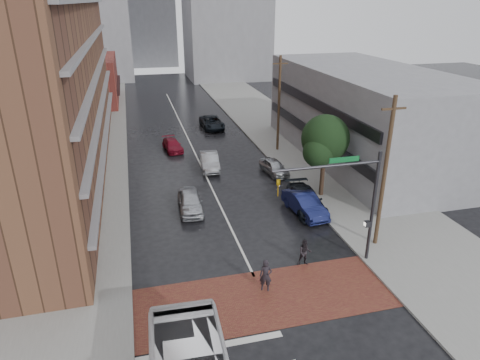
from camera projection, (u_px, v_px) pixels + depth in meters
ground at (267, 304)px, 22.93m from camera, size 160.00×160.00×0.00m
crosswalk at (264, 298)px, 23.37m from camera, size 14.00×5.00×0.02m
sidewalk_west at (81, 163)px, 42.60m from camera, size 9.00×90.00×0.15m
sidewalk_east at (297, 145)px, 47.84m from camera, size 9.00×90.00×0.15m
apartment_block at (25, 14)px, 35.74m from camera, size 10.00×44.00×28.00m
storefront_west at (90, 80)px, 67.06m from camera, size 8.00×16.00×7.00m
building_east at (365, 114)px, 42.80m from camera, size 11.00×26.00×9.00m
distant_tower_center at (149, 14)px, 103.11m from camera, size 12.00×10.00×24.00m
street_tree at (325, 142)px, 33.78m from camera, size 4.20×4.10×6.90m
signal_mast at (353, 194)px, 24.66m from camera, size 6.50×0.30×7.20m
utility_pole_near at (385, 173)px, 26.51m from camera, size 1.60×0.26×10.00m
utility_pole_far at (279, 104)px, 44.37m from camera, size 1.60×0.26×10.00m
pedestrian_a at (266, 276)px, 23.68m from camera, size 0.81×0.67×1.91m
pedestrian_b at (305, 253)px, 26.04m from camera, size 0.94×0.81×1.70m
car_travel_a at (190, 202)px, 32.83m from camera, size 2.00×4.55×1.52m
car_travel_b at (210, 161)px, 41.06m from camera, size 2.08×4.81×1.54m
car_travel_c at (173, 145)px, 46.16m from camera, size 2.18×4.31×1.20m
suv_travel at (212, 122)px, 54.20m from camera, size 2.63×5.48×1.51m
car_parked_near at (305, 204)px, 32.35m from camera, size 2.23×4.99×1.59m
car_parked_mid at (306, 200)px, 32.99m from camera, size 2.56×5.57×1.58m
car_parked_far at (274, 167)px, 39.88m from camera, size 2.17×4.20×1.37m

